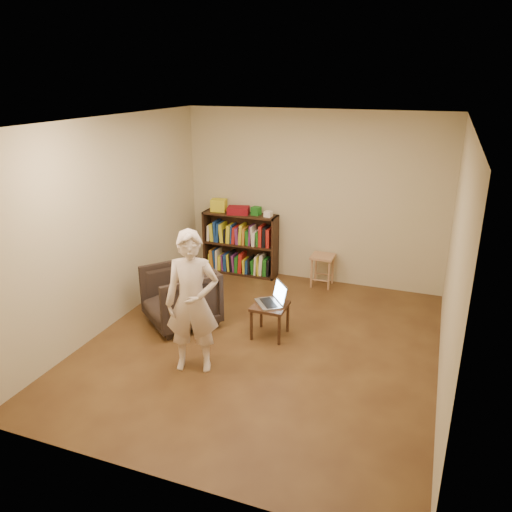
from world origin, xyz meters
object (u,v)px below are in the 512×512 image
at_px(side_table, 270,310).
at_px(laptop, 273,299).
at_px(stool, 323,261).
at_px(armchair, 180,296).
at_px(bookshelf, 241,247).
at_px(person, 192,302).

bearing_deg(side_table, laptop, 63.92).
height_order(stool, side_table, stool).
bearing_deg(armchair, bookshelf, 127.53).
bearing_deg(stool, person, -105.95).
bearing_deg(side_table, stool, 82.29).
bearing_deg(side_table, bookshelf, 121.65).
distance_m(stool, person, 2.86).
xyz_separation_m(stool, side_table, (-0.24, -1.76, -0.05)).
distance_m(side_table, laptop, 0.14).
relative_size(armchair, person, 0.53).
relative_size(armchair, side_table, 2.01).
height_order(stool, person, person).
height_order(armchair, side_table, armchair).
bearing_deg(person, side_table, 42.77).
distance_m(bookshelf, armchair, 1.92).
bearing_deg(laptop, bookshelf, 174.15).
relative_size(side_table, person, 0.26).
distance_m(stool, side_table, 1.78).
relative_size(stool, person, 0.31).
relative_size(bookshelf, person, 0.76).
relative_size(bookshelf, stool, 2.45).
distance_m(stool, laptop, 1.73).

